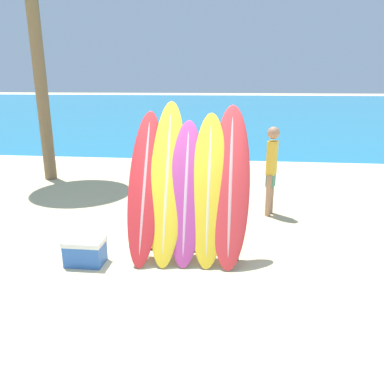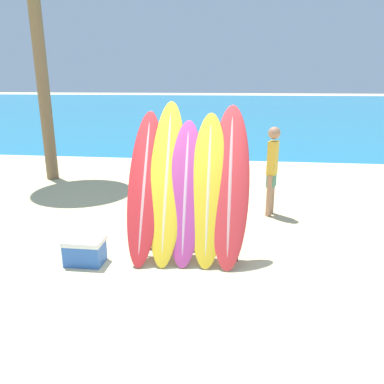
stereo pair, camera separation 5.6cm
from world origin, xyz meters
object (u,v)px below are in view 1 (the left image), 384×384
surfboard_slot_0 (145,187)px  surfboard_slot_2 (186,193)px  surfboard_slot_4 (230,186)px  cooler_box (85,251)px  person_mid_beach (271,168)px  person_near_water (159,169)px  surfboard_slot_1 (167,182)px  surfboard_rack (186,232)px  surfboard_slot_3 (209,190)px

surfboard_slot_0 → surfboard_slot_2: (0.63, -0.05, -0.06)m
surfboard_slot_4 → cooler_box: surfboard_slot_4 is taller
person_mid_beach → cooler_box: bearing=-30.4°
person_near_water → cooler_box: size_ratio=2.65×
surfboard_slot_1 → person_mid_beach: size_ratio=1.31×
surfboard_rack → surfboard_slot_2: size_ratio=0.78×
surfboard_slot_0 → surfboard_slot_1: 0.35m
person_mid_beach → cooler_box: size_ratio=3.12×
cooler_box → surfboard_slot_2: bearing=15.6°
person_mid_beach → surfboard_rack: bearing=-14.7°
surfboard_slot_2 → surfboard_slot_4: bearing=3.9°
surfboard_slot_0 → surfboard_slot_3: (0.97, -0.04, -0.00)m
surfboard_slot_2 → surfboard_slot_4: surfboard_slot_4 is taller
person_near_water → cooler_box: bearing=-71.0°
surfboard_rack → person_mid_beach: size_ratio=0.90×
surfboard_rack → cooler_box: (-1.47, -0.34, -0.24)m
surfboard_slot_1 → surfboard_slot_4: surfboard_slot_1 is taller
surfboard_slot_1 → surfboard_slot_4: (0.95, -0.03, -0.02)m
surfboard_slot_1 → person_near_water: size_ratio=1.54×
cooler_box → person_mid_beach: bearing=40.8°
surfboard_rack → surfboard_slot_1: surfboard_slot_1 is taller
surfboard_slot_3 → surfboard_slot_4: 0.32m
surfboard_slot_1 → surfboard_slot_3: bearing=-5.2°
surfboard_rack → person_mid_beach: person_mid_beach is taller
surfboard_rack → surfboard_slot_0: (-0.64, 0.12, 0.66)m
surfboard_slot_2 → surfboard_slot_3: 0.34m
person_near_water → person_mid_beach: bearing=23.4°
surfboard_slot_3 → person_near_water: 2.69m
surfboard_rack → surfboard_slot_4: 0.97m
surfboard_slot_1 → surfboard_slot_2: size_ratio=1.13×
surfboard_slot_0 → surfboard_slot_2: size_ratio=1.06×
surfboard_slot_4 → person_mid_beach: (0.78, 2.05, -0.18)m
surfboard_slot_1 → surfboard_slot_2: surfboard_slot_1 is taller
surfboard_slot_0 → surfboard_slot_1: size_ratio=0.94×
surfboard_slot_3 → cooler_box: size_ratio=3.82×
surfboard_slot_2 → person_mid_beach: bearing=55.6°
surfboard_slot_4 → surfboard_slot_1: bearing=178.4°
surfboard_slot_3 → surfboard_rack: bearing=-166.2°
surfboard_slot_0 → surfboard_slot_3: surfboard_slot_0 is taller
surfboard_rack → surfboard_slot_4: size_ratio=0.70×
surfboard_slot_2 → person_mid_beach: surfboard_slot_2 is taller
surfboard_slot_3 → surfboard_slot_4: (0.31, 0.03, 0.06)m
surfboard_slot_0 → surfboard_slot_3: bearing=-2.3°
surfboard_rack → person_near_water: bearing=110.2°
surfboard_slot_4 → surfboard_slot_0: bearing=179.6°
person_near_water → person_mid_beach: (2.33, -0.29, 0.15)m
surfboard_slot_0 → person_mid_beach: surfboard_slot_0 is taller
surfboard_slot_1 → surfboard_slot_4: bearing=-1.6°
surfboard_slot_1 → person_near_water: bearing=104.5°
surfboard_rack → person_mid_beach: (1.43, 2.16, 0.53)m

